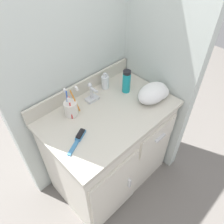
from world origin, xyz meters
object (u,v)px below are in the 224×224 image
Objects in this scene: shaving_cream_can at (126,81)px; hand_towel at (154,93)px; soap_dispenser at (105,82)px; toothbrush_cup at (71,108)px; hairbrush at (79,138)px.

shaving_cream_can reaches higher than hand_towel.
hand_towel is at bearing -69.01° from shaving_cream_can.
soap_dispenser is 0.36m from hand_towel.
soap_dispenser is (0.35, 0.06, -0.00)m from toothbrush_cup.
hairbrush is 0.73× the size of hand_towel.
soap_dispenser is at bearing 9.26° from toothbrush_cup.
soap_dispenser is at bearing 2.87° from hairbrush.
soap_dispenser is 0.51m from hairbrush.
hairbrush is at bearing 172.65° from hand_towel.
hand_towel is (0.15, -0.33, 0.00)m from soap_dispenser.
soap_dispenser is 0.75× the size of shaving_cream_can.
soap_dispenser reaches higher than hand_towel.
toothbrush_cup is 0.80× the size of hand_towel.
soap_dispenser is 0.70× the size of hairbrush.
shaving_cream_can is (0.43, -0.08, 0.03)m from toothbrush_cup.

